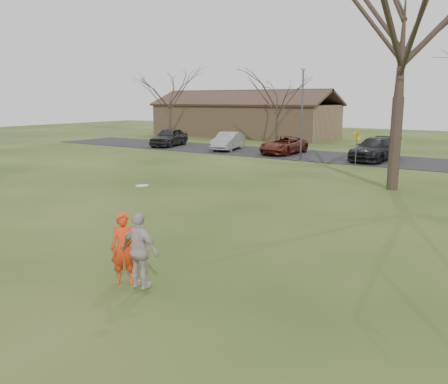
{
  "coord_description": "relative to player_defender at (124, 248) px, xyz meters",
  "views": [
    {
      "loc": [
        7.12,
        -6.67,
        4.09
      ],
      "look_at": [
        0.0,
        4.0,
        1.5
      ],
      "focal_mm": 36.89,
      "sensor_mm": 36.0,
      "label": 1
    }
  ],
  "objects": [
    {
      "name": "big_tree",
      "position": [
        2.2,
        14.74,
        6.18
      ],
      "size": [
        9.0,
        9.0,
        14.0
      ],
      "primitive_type": null,
      "color": "#352821",
      "rests_on": "ground"
    },
    {
      "name": "car_3",
      "position": [
        -1.35,
        24.44,
        -0.01
      ],
      "size": [
        2.55,
        5.42,
        1.53
      ],
      "primitive_type": "imported",
      "rotation": [
        0.0,
        0.0,
        -0.08
      ],
      "color": "black",
      "rests_on": "parking_strip"
    },
    {
      "name": "car_2",
      "position": [
        -8.2,
        24.44,
        -0.12
      ],
      "size": [
        2.25,
        4.74,
        1.31
      ],
      "primitive_type": "imported",
      "rotation": [
        0.0,
        0.0,
        -0.02
      ],
      "color": "#541C13",
      "rests_on": "parking_strip"
    },
    {
      "name": "car_0",
      "position": [
        -19.23,
        24.15,
        0.02
      ],
      "size": [
        2.9,
        4.96,
        1.59
      ],
      "primitive_type": "imported",
      "rotation": [
        0.0,
        0.0,
        0.23
      ],
      "color": "black",
      "rests_on": "parking_strip"
    },
    {
      "name": "building",
      "position": [
        -19.8,
        37.74,
        1.12
      ],
      "size": [
        20.6,
        8.5,
        5.14
      ],
      "color": "#8C6D4C",
      "rests_on": "ground"
    },
    {
      "name": "ground",
      "position": [
        0.2,
        -0.26,
        -0.82
      ],
      "size": [
        120.0,
        120.0,
        0.0
      ],
      "primitive_type": "plane",
      "color": "#1E380F",
      "rests_on": "ground"
    },
    {
      "name": "parking_strip",
      "position": [
        0.2,
        24.74,
        -0.8
      ],
      "size": [
        62.0,
        6.5,
        0.04
      ],
      "primitive_type": "cube",
      "color": "black",
      "rests_on": "ground"
    },
    {
      "name": "car_1",
      "position": [
        -13.18,
        24.36,
        -0.06
      ],
      "size": [
        2.46,
        4.59,
        1.44
      ],
      "primitive_type": "imported",
      "rotation": [
        0.0,
        0.0,
        0.23
      ],
      "color": "gray",
      "rests_on": "parking_strip"
    },
    {
      "name": "sign_yellow",
      "position": [
        -1.8,
        21.74,
        0.63
      ],
      "size": [
        0.35,
        0.35,
        2.08
      ],
      "color": "#47474C",
      "rests_on": "ground"
    },
    {
      "name": "lamp_post",
      "position": [
        -5.8,
        22.24,
        3.15
      ],
      "size": [
        0.34,
        0.34,
        6.27
      ],
      "color": "#47474C",
      "rests_on": "ground"
    },
    {
      "name": "player_defender",
      "position": [
        0.0,
        0.0,
        0.0
      ],
      "size": [
        0.71,
        0.68,
        1.63
      ],
      "primitive_type": "imported",
      "rotation": [
        0.0,
        0.0,
        0.67
      ],
      "color": "red",
      "rests_on": "ground"
    },
    {
      "name": "catching_play",
      "position": [
        0.66,
        -0.17,
        0.12
      ],
      "size": [
        0.99,
        0.48,
        2.25
      ],
      "color": "#B6A6A3",
      "rests_on": "ground"
    }
  ]
}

